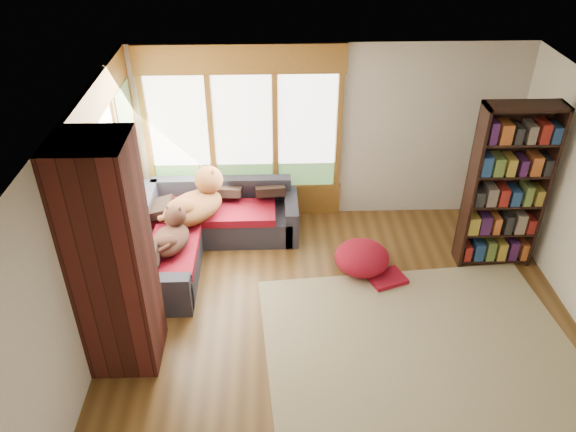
# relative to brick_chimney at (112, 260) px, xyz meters

# --- Properties ---
(floor) EXTENTS (5.50, 5.50, 0.00)m
(floor) POSITION_rel_brick_chimney_xyz_m (2.40, 0.35, -1.30)
(floor) COLOR #513416
(floor) RESTS_ON ground
(ceiling) EXTENTS (5.50, 5.50, 0.00)m
(ceiling) POSITION_rel_brick_chimney_xyz_m (2.40, 0.35, 1.30)
(ceiling) COLOR white
(wall_back) EXTENTS (5.50, 0.04, 2.60)m
(wall_back) POSITION_rel_brick_chimney_xyz_m (2.40, 2.85, 0.00)
(wall_back) COLOR silver
(wall_back) RESTS_ON ground
(wall_left) EXTENTS (0.04, 5.00, 2.60)m
(wall_left) POSITION_rel_brick_chimney_xyz_m (-0.35, 0.35, 0.00)
(wall_left) COLOR silver
(wall_left) RESTS_ON ground
(windows_back) EXTENTS (2.82, 0.10, 1.90)m
(windows_back) POSITION_rel_brick_chimney_xyz_m (1.20, 2.82, 0.05)
(windows_back) COLOR olive
(windows_back) RESTS_ON wall_back
(windows_left) EXTENTS (0.10, 2.62, 1.90)m
(windows_left) POSITION_rel_brick_chimney_xyz_m (-0.32, 1.55, 0.05)
(windows_left) COLOR olive
(windows_left) RESTS_ON wall_left
(roller_blind) EXTENTS (0.03, 0.72, 0.90)m
(roller_blind) POSITION_rel_brick_chimney_xyz_m (-0.29, 2.38, 0.45)
(roller_blind) COLOR #709561
(roller_blind) RESTS_ON wall_left
(brick_chimney) EXTENTS (0.70, 0.70, 2.60)m
(brick_chimney) POSITION_rel_brick_chimney_xyz_m (0.00, 0.00, 0.00)
(brick_chimney) COLOR #471914
(brick_chimney) RESTS_ON ground
(sectional_sofa) EXTENTS (2.20, 2.20, 0.80)m
(sectional_sofa) POSITION_rel_brick_chimney_xyz_m (0.45, 2.05, -1.00)
(sectional_sofa) COLOR #262631
(sectional_sofa) RESTS_ON ground
(area_rug) EXTENTS (3.65, 2.91, 0.01)m
(area_rug) POSITION_rel_brick_chimney_xyz_m (3.22, -0.00, -1.29)
(area_rug) COLOR beige
(area_rug) RESTS_ON ground
(bookshelf) EXTENTS (0.96, 0.32, 2.24)m
(bookshelf) POSITION_rel_brick_chimney_xyz_m (4.54, 1.56, -0.18)
(bookshelf) COLOR black
(bookshelf) RESTS_ON ground
(pouf) EXTENTS (0.94, 0.94, 0.39)m
(pouf) POSITION_rel_brick_chimney_xyz_m (2.76, 1.40, -1.09)
(pouf) COLOR maroon
(pouf) RESTS_ON area_rug
(dog_tan) EXTENTS (1.06, 1.12, 0.55)m
(dog_tan) POSITION_rel_brick_chimney_xyz_m (0.57, 2.04, -0.49)
(dog_tan) COLOR brown
(dog_tan) RESTS_ON sectional_sofa
(dog_brindle) EXTENTS (0.56, 0.78, 0.40)m
(dog_brindle) POSITION_rel_brick_chimney_xyz_m (0.32, 1.36, -0.57)
(dog_brindle) COLOR black
(dog_brindle) RESTS_ON sectional_sofa
(throw_pillows) EXTENTS (1.98, 1.68, 0.45)m
(throw_pillows) POSITION_rel_brick_chimney_xyz_m (0.53, 2.10, -0.55)
(throw_pillows) COLOR black
(throw_pillows) RESTS_ON sectional_sofa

